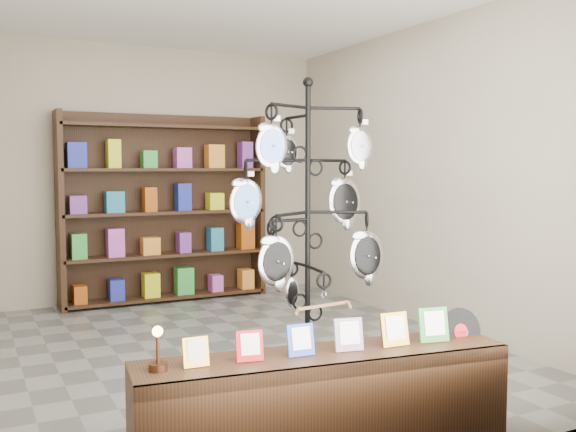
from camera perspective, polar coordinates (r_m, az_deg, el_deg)
name	(u,v)px	position (r m, az deg, el deg)	size (l,w,h in m)	color
ground	(241,349)	(5.71, -4.23, -11.69)	(5.00, 5.00, 0.00)	slate
room_envelope	(239,135)	(5.50, -4.34, 7.18)	(5.00, 5.00, 5.00)	#ABA089
display_tree	(308,213)	(4.41, 1.77, 0.29)	(1.12, 0.94, 2.19)	black
front_shelf	(325,398)	(3.79, 3.28, -15.87)	(2.20, 0.71, 0.76)	black
back_shelving	(165,214)	(7.68, -10.86, 0.18)	(2.42, 0.36, 2.20)	black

